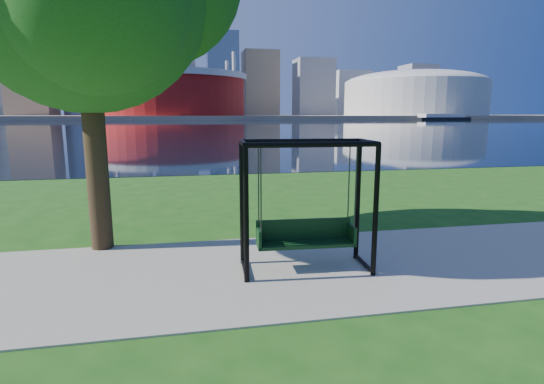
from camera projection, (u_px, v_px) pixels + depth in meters
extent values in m
plane|color=#1E5114|center=(285.00, 260.00, 8.22)|extent=(900.00, 900.00, 0.00)
cube|color=#9E937F|center=(291.00, 269.00, 7.74)|extent=(120.00, 4.00, 0.03)
cube|color=black|center=(194.00, 125.00, 106.61)|extent=(900.00, 180.00, 0.02)
cube|color=#937F60|center=(189.00, 117.00, 303.20)|extent=(900.00, 228.00, 2.00)
cylinder|color=maroon|center=(170.00, 95.00, 230.63)|extent=(80.00, 80.00, 22.00)
cylinder|color=silver|center=(170.00, 77.00, 228.91)|extent=(83.00, 83.00, 3.00)
cylinder|color=silver|center=(227.00, 88.00, 254.36)|extent=(2.00, 2.00, 32.00)
cylinder|color=silver|center=(112.00, 87.00, 241.73)|extent=(2.00, 2.00, 32.00)
cylinder|color=silver|center=(99.00, 82.00, 205.08)|extent=(2.00, 2.00, 32.00)
cylinder|color=silver|center=(234.00, 84.00, 217.71)|extent=(2.00, 2.00, 32.00)
cylinder|color=beige|center=(414.00, 99.00, 258.63)|extent=(84.00, 84.00, 20.00)
ellipsoid|color=beige|center=(415.00, 84.00, 257.00)|extent=(84.00, 84.00, 15.12)
cube|color=#998466|center=(27.00, 45.00, 270.08)|extent=(26.00, 26.00, 88.00)
cube|color=slate|center=(86.00, 47.00, 299.32)|extent=(30.00, 24.00, 95.00)
cube|color=gray|center=(127.00, 61.00, 287.86)|extent=(24.00, 24.00, 72.00)
cube|color=silver|center=(174.00, 62.00, 321.83)|extent=(32.00, 28.00, 80.00)
cube|color=slate|center=(223.00, 74.00, 306.43)|extent=(22.00, 22.00, 58.00)
cube|color=#998466|center=(260.00, 84.00, 327.56)|extent=(26.00, 26.00, 48.00)
cube|color=gray|center=(313.00, 87.00, 326.13)|extent=(28.00, 24.00, 42.00)
cube|color=silver|center=(350.00, 93.00, 358.46)|extent=(30.00, 26.00, 36.00)
cube|color=gray|center=(417.00, 90.00, 348.40)|extent=(24.00, 24.00, 40.00)
cube|color=#998466|center=(449.00, 96.00, 371.27)|extent=(26.00, 26.00, 32.00)
cylinder|color=black|center=(246.00, 216.00, 6.89)|extent=(0.10, 0.10, 2.31)
cylinder|color=black|center=(376.00, 212.00, 7.20)|extent=(0.10, 0.10, 2.31)
cylinder|color=black|center=(242.00, 205.00, 7.77)|extent=(0.10, 0.10, 2.31)
cylinder|color=black|center=(358.00, 201.00, 8.07)|extent=(0.10, 0.10, 2.31)
cylinder|color=black|center=(314.00, 145.00, 6.83)|extent=(2.21, 0.21, 0.09)
cylinder|color=black|center=(302.00, 141.00, 7.71)|extent=(2.21, 0.21, 0.09)
cylinder|color=black|center=(243.00, 143.00, 7.12)|extent=(0.14, 0.91, 0.09)
cylinder|color=black|center=(245.00, 269.00, 7.52)|extent=(0.12, 0.91, 0.07)
cylinder|color=black|center=(369.00, 142.00, 7.43)|extent=(0.14, 0.91, 0.09)
cylinder|color=black|center=(364.00, 263.00, 7.83)|extent=(0.12, 0.91, 0.07)
cube|color=black|center=(306.00, 244.00, 7.60)|extent=(1.78, 0.55, 0.06)
cube|color=black|center=(304.00, 229.00, 7.75)|extent=(1.76, 0.15, 0.38)
cube|color=black|center=(259.00, 238.00, 7.46)|extent=(0.07, 0.45, 0.34)
cube|color=black|center=(352.00, 234.00, 7.69)|extent=(0.07, 0.45, 0.34)
cylinder|color=#333338|center=(261.00, 190.00, 7.12)|extent=(0.03, 0.03, 1.45)
cylinder|color=#333338|center=(356.00, 188.00, 7.35)|extent=(0.03, 0.03, 1.45)
cylinder|color=#333338|center=(259.00, 187.00, 7.48)|extent=(0.03, 0.03, 1.45)
cylinder|color=#333338|center=(349.00, 185.00, 7.71)|extent=(0.03, 0.03, 1.45)
cylinder|color=black|center=(95.00, 144.00, 8.53)|extent=(0.44, 0.44, 4.39)
cube|color=black|center=(441.00, 119.00, 210.74)|extent=(30.46, 11.86, 1.19)
cube|color=white|center=(442.00, 116.00, 210.47)|extent=(24.38, 9.59, 1.78)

